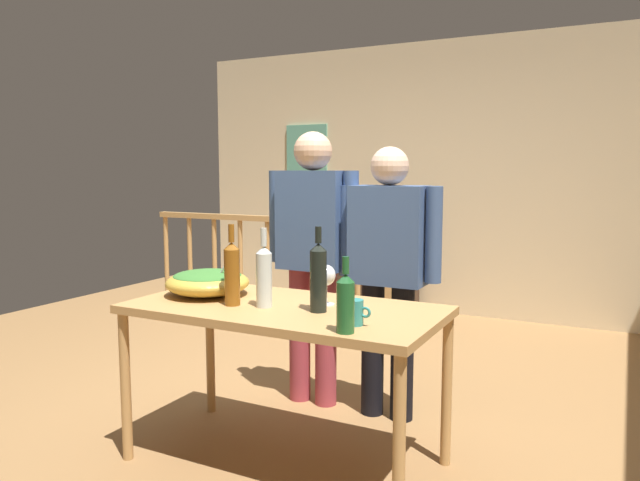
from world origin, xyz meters
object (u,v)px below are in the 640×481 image
at_px(wine_glass, 326,277).
at_px(wine_bottle_amber, 232,272).
at_px(flat_screen_tv, 369,243).
at_px(serving_table, 284,321).
at_px(framed_picture, 307,149).
at_px(person_standing_right, 388,260).
at_px(salad_bowl, 208,281).
at_px(wine_bottle_green, 346,302).
at_px(tv_console, 370,291).
at_px(wine_bottle_clear, 264,275).
at_px(person_standing_left, 313,245).
at_px(wine_bottle_dark, 318,276).
at_px(mug_teal, 354,312).
at_px(stair_railing, 301,262).

xyz_separation_m(wine_glass, wine_bottle_amber, (-0.40, -0.21, 0.02)).
relative_size(flat_screen_tv, serving_table, 0.42).
height_order(flat_screen_tv, wine_bottle_amber, wine_bottle_amber).
relative_size(wine_glass, wine_bottle_amber, 0.50).
relative_size(framed_picture, person_standing_right, 0.34).
distance_m(serving_table, salad_bowl, 0.50).
bearing_deg(framed_picture, wine_bottle_green, -59.43).
relative_size(tv_console, person_standing_right, 0.58).
relative_size(wine_bottle_clear, person_standing_right, 0.24).
xyz_separation_m(wine_bottle_green, person_standing_left, (-0.70, 1.04, 0.07)).
bearing_deg(person_standing_left, wine_glass, 123.05).
distance_m(wine_bottle_dark, mug_teal, 0.30).
height_order(flat_screen_tv, salad_bowl, salad_bowl).
height_order(flat_screen_tv, wine_glass, wine_glass).
relative_size(stair_railing, wine_bottle_dark, 6.35).
distance_m(framed_picture, wine_bottle_dark, 3.98).
distance_m(wine_bottle_amber, mug_teal, 0.68).
distance_m(tv_console, wine_bottle_dark, 3.37).
bearing_deg(stair_railing, framed_picture, 116.48).
bearing_deg(serving_table, mug_teal, -21.62).
height_order(tv_console, person_standing_left, person_standing_left).
distance_m(stair_railing, person_standing_right, 1.98).
bearing_deg(flat_screen_tv, wine_bottle_amber, -78.99).
relative_size(wine_bottle_dark, mug_teal, 3.32).
relative_size(salad_bowl, wine_bottle_amber, 1.10).
bearing_deg(framed_picture, flat_screen_tv, -20.17).
distance_m(framed_picture, wine_bottle_green, 4.34).
bearing_deg(framed_picture, wine_glass, -60.07).
distance_m(salad_bowl, person_standing_left, 0.76).
xyz_separation_m(serving_table, wine_bottle_clear, (-0.07, -0.07, 0.23)).
distance_m(wine_bottle_amber, wine_bottle_green, 0.71).
bearing_deg(wine_bottle_clear, flat_screen_tv, 103.86).
relative_size(wine_bottle_amber, person_standing_right, 0.25).
height_order(serving_table, wine_bottle_dark, wine_bottle_dark).
relative_size(framed_picture, wine_glass, 2.69).
bearing_deg(flat_screen_tv, framed_picture, 159.83).
bearing_deg(flat_screen_tv, stair_railing, -106.71).
distance_m(framed_picture, person_standing_left, 3.09).
relative_size(stair_railing, mug_teal, 21.07).
distance_m(framed_picture, wine_glass, 3.85).
xyz_separation_m(framed_picture, wine_glass, (1.89, -3.28, -0.73)).
bearing_deg(wine_glass, mug_teal, -45.87).
distance_m(stair_railing, wine_bottle_dark, 2.58).
xyz_separation_m(tv_console, wine_bottle_clear, (0.77, -3.16, 0.71)).
bearing_deg(wine_bottle_clear, serving_table, 44.49).
xyz_separation_m(wine_bottle_amber, wine_bottle_green, (0.68, -0.20, -0.03)).
relative_size(wine_glass, wine_bottle_green, 0.64).
bearing_deg(person_standing_left, wine_bottle_dark, 119.84).
bearing_deg(tv_console, wine_bottle_amber, -79.10).
relative_size(wine_bottle_dark, person_standing_left, 0.24).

